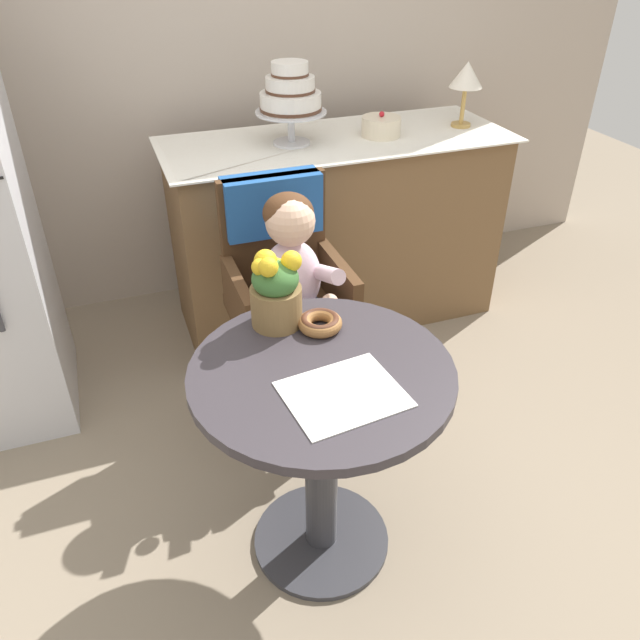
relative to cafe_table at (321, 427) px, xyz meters
name	(u,v)px	position (x,y,z in m)	size (l,w,h in m)	color
ground_plane	(321,540)	(0.00, 0.00, -0.51)	(8.00, 8.00, 0.00)	gray
back_wall	(179,15)	(0.00, 1.85, 0.84)	(4.80, 0.10, 2.70)	#B2A393
cafe_table	(321,427)	(0.00, 0.00, 0.00)	(0.72, 0.72, 0.72)	#332D33
wicker_chair	(281,265)	(0.11, 0.73, 0.13)	(0.42, 0.45, 0.95)	#472D19
seated_child	(294,275)	(0.11, 0.58, 0.17)	(0.27, 0.32, 0.73)	silver
paper_napkin	(343,394)	(0.01, -0.12, 0.21)	(0.29, 0.24, 0.00)	white
donut_front	(320,322)	(0.06, 0.18, 0.23)	(0.13, 0.13, 0.04)	#936033
flower_vase	(276,290)	(-0.05, 0.25, 0.33)	(0.15, 0.15, 0.24)	brown
display_counter	(336,231)	(0.55, 1.30, -0.05)	(1.56, 0.62, 0.90)	brown
tiered_cake_stand	(290,96)	(0.34, 1.30, 0.59)	(0.30, 0.30, 0.33)	silver
round_layer_cake	(381,126)	(0.74, 1.27, 0.43)	(0.17, 0.17, 0.11)	beige
table_lamp	(467,77)	(1.16, 1.28, 0.61)	(0.15, 0.15, 0.28)	#B28C47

